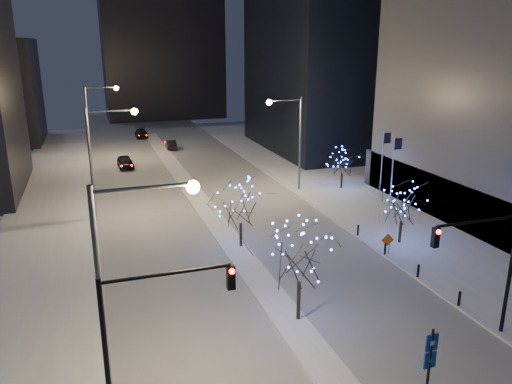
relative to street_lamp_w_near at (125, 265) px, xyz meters
name	(u,v)px	position (x,y,z in m)	size (l,w,h in m)	color
ground	(336,384)	(8.94, -2.00, -6.50)	(160.00, 160.00, 0.00)	white
road	(189,187)	(8.94, 33.00, -6.49)	(20.00, 130.00, 0.02)	#A2A6B0
median	(199,199)	(8.94, 28.00, -6.42)	(2.00, 80.00, 0.15)	white
east_sidewalk	(382,215)	(23.94, 18.00, -6.42)	(10.00, 90.00, 0.15)	white
west_sidewalk	(42,256)	(-5.06, 18.00, -6.42)	(8.00, 90.00, 0.15)	white
horizon_block	(160,14)	(14.94, 90.00, 14.50)	(24.00, 14.00, 42.00)	black
street_lamp_w_near	(125,265)	(0.00, 0.00, 0.00)	(4.40, 0.56, 10.00)	#595E66
street_lamp_w_mid	(102,148)	(0.00, 25.00, 0.00)	(4.40, 0.56, 10.00)	#595E66
street_lamp_w_far	(95,112)	(0.00, 50.00, 0.00)	(4.40, 0.56, 10.00)	#595E66
street_lamp_east	(292,132)	(19.02, 28.00, -0.05)	(3.90, 0.56, 10.00)	#595E66
traffic_signal_west	(146,325)	(0.50, -2.00, -1.74)	(5.26, 0.43, 7.00)	black
traffic_signal_east	(489,257)	(17.88, -1.00, -1.74)	(5.26, 0.43, 7.00)	black
flagpoles	(387,174)	(22.30, 15.25, -1.70)	(1.35, 2.60, 8.00)	silver
bollards	(401,259)	(19.14, 8.00, -5.90)	(0.16, 12.16, 0.90)	black
car_near	(125,162)	(3.03, 44.55, -5.74)	(1.80, 4.47, 1.52)	black
car_mid	(171,145)	(10.44, 54.50, -5.83)	(1.42, 4.07, 1.34)	black
car_far	(141,133)	(7.29, 65.56, -5.80)	(1.96, 4.83, 1.40)	black
holiday_tree_median_near	(300,255)	(9.44, 3.69, -2.41)	(5.58, 5.58, 5.93)	black
holiday_tree_median_far	(241,205)	(9.44, 14.94, -3.01)	(5.01, 5.01, 5.12)	black
holiday_tree_plaza_near	(403,204)	(21.54, 11.69, -3.21)	(3.95, 3.95, 4.84)	black
holiday_tree_plaza_far	(342,162)	(24.50, 27.01, -3.44)	(4.57, 4.57, 4.51)	black
wayfinding_sign	(430,356)	(12.34, -4.04, -4.39)	(0.61, 0.12, 3.43)	black
construction_sign	(387,242)	(19.24, 9.93, -5.36)	(1.00, 0.17, 1.65)	black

